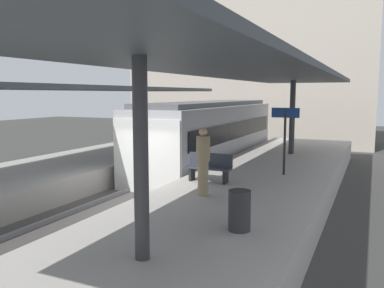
# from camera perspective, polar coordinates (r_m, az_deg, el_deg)

# --- Properties ---
(ground_plane) EXTENTS (80.00, 80.00, 0.00)m
(ground_plane) POSITION_cam_1_polar(r_m,az_deg,el_deg) (12.96, -10.00, -9.34)
(ground_plane) COLOR #383835
(platform_left) EXTENTS (4.40, 28.00, 1.00)m
(platform_left) POSITION_cam_1_polar(r_m,az_deg,el_deg) (15.26, -21.93, -5.30)
(platform_left) COLOR #ADA8A0
(platform_left) RESTS_ON ground_plane
(platform_right) EXTENTS (4.40, 28.00, 1.00)m
(platform_right) POSITION_cam_1_polar(r_m,az_deg,el_deg) (11.18, 6.42, -9.28)
(platform_right) COLOR #ADA8A0
(platform_right) RESTS_ON ground_plane
(track_ballast) EXTENTS (3.20, 28.00, 0.20)m
(track_ballast) POSITION_cam_1_polar(r_m,az_deg,el_deg) (12.93, -10.01, -8.91)
(track_ballast) COLOR #423F3D
(track_ballast) RESTS_ON ground_plane
(rail_near_side) EXTENTS (0.08, 28.00, 0.14)m
(rail_near_side) POSITION_cam_1_polar(r_m,az_deg,el_deg) (13.30, -12.61, -7.77)
(rail_near_side) COLOR slate
(rail_near_side) RESTS_ON track_ballast
(rail_far_side) EXTENTS (0.08, 28.00, 0.14)m
(rail_far_side) POSITION_cam_1_polar(r_m,az_deg,el_deg) (12.50, -7.28, -8.61)
(rail_far_side) COLOR slate
(rail_far_side) RESTS_ON track_ballast
(commuter_train) EXTENTS (2.78, 11.84, 3.10)m
(commuter_train) POSITION_cam_1_polar(r_m,az_deg,el_deg) (19.09, 2.58, 1.36)
(commuter_train) COLOR #ADADB2
(commuter_train) RESTS_ON track_ballast
(canopy_left) EXTENTS (4.18, 21.00, 2.97)m
(canopy_left) POSITION_cam_1_polar(r_m,az_deg,el_deg) (15.93, -18.83, 7.51)
(canopy_left) COLOR #333335
(canopy_left) RESTS_ON platform_left
(canopy_right) EXTENTS (4.18, 21.00, 3.40)m
(canopy_right) POSITION_cam_1_polar(r_m,az_deg,el_deg) (12.08, 8.78, 10.03)
(canopy_right) COLOR #333335
(canopy_right) RESTS_ON platform_right
(platform_bench) EXTENTS (1.40, 0.41, 0.86)m
(platform_bench) POSITION_cam_1_polar(r_m,az_deg,el_deg) (12.16, 2.49, -3.22)
(platform_bench) COLOR black
(platform_bench) RESTS_ON platform_right
(platform_sign) EXTENTS (0.90, 0.08, 2.21)m
(platform_sign) POSITION_cam_1_polar(r_m,az_deg,el_deg) (13.38, 13.16, 2.55)
(platform_sign) COLOR #262628
(platform_sign) RESTS_ON platform_right
(litter_bin) EXTENTS (0.44, 0.44, 0.80)m
(litter_bin) POSITION_cam_1_polar(r_m,az_deg,el_deg) (7.93, 6.79, -9.41)
(litter_bin) COLOR #2D2D30
(litter_bin) RESTS_ON platform_right
(passenger_near_bench) EXTENTS (0.36, 0.36, 1.78)m
(passenger_near_bench) POSITION_cam_1_polar(r_m,az_deg,el_deg) (10.46, 1.60, -2.33)
(passenger_near_bench) COLOR #998460
(passenger_near_bench) RESTS_ON platform_right
(station_building_backdrop) EXTENTS (18.00, 6.00, 11.00)m
(station_building_backdrop) POSITION_cam_1_polar(r_m,az_deg,el_deg) (31.53, 8.33, 10.44)
(station_building_backdrop) COLOR #A89E8E
(station_building_backdrop) RESTS_ON ground_plane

